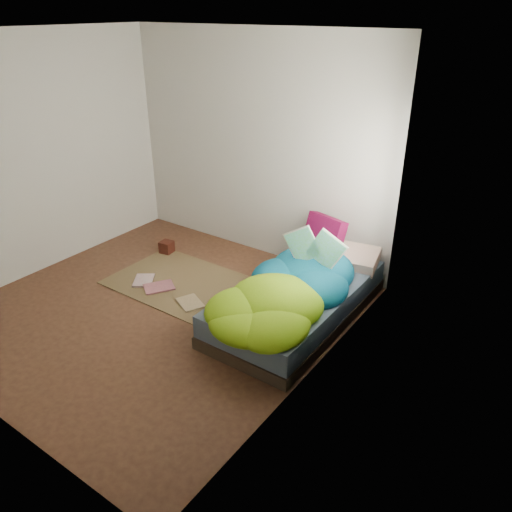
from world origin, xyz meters
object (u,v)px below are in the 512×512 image
(floor_book_b, at_px, (157,282))
(bed, at_px, (297,302))
(pillow_magenta, at_px, (323,237))
(wooden_box, at_px, (167,247))
(open_book, at_px, (315,238))
(floor_book_a, at_px, (134,281))

(floor_book_b, bearing_deg, bed, 45.53)
(pillow_magenta, height_order, wooden_box, pillow_magenta)
(open_book, relative_size, floor_book_a, 1.75)
(pillow_magenta, bearing_deg, floor_book_a, -130.60)
(bed, bearing_deg, floor_book_b, -167.59)
(bed, relative_size, open_book, 3.99)
(pillow_magenta, relative_size, floor_book_a, 1.56)
(pillow_magenta, relative_size, floor_book_b, 1.41)
(open_book, xyz_separation_m, wooden_box, (-2.15, 0.16, -0.75))
(bed, relative_size, floor_book_b, 6.30)
(pillow_magenta, relative_size, wooden_box, 3.07)
(bed, xyz_separation_m, open_book, (0.08, 0.13, 0.66))
(bed, bearing_deg, floor_book_a, -165.89)
(pillow_magenta, distance_m, open_book, 0.70)
(open_book, height_order, floor_book_b, open_book)
(open_book, distance_m, wooden_box, 2.28)
(bed, distance_m, pillow_magenta, 0.85)
(wooden_box, xyz_separation_m, floor_book_a, (0.22, -0.75, -0.06))
(bed, distance_m, open_book, 0.68)
(open_book, xyz_separation_m, floor_book_a, (-1.92, -0.59, -0.81))
(floor_book_b, bearing_deg, open_book, 49.16)
(wooden_box, bearing_deg, open_book, -4.14)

